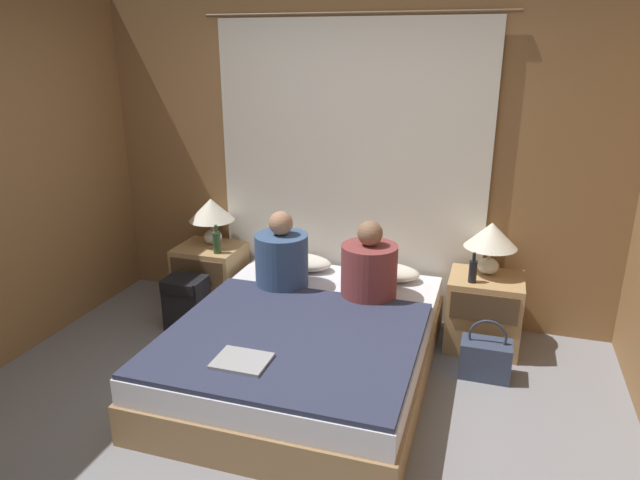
{
  "coord_description": "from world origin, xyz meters",
  "views": [
    {
      "loc": [
        1.09,
        -2.41,
        2.1
      ],
      "look_at": [
        0.0,
        1.06,
        0.86
      ],
      "focal_mm": 32.0,
      "sensor_mm": 36.0,
      "label": 1
    }
  ],
  "objects_px": {
    "handbag_on_floor": "(485,358)",
    "nightstand_left": "(211,277)",
    "lamp_right": "(491,238)",
    "pillow_right": "(384,272)",
    "person_right_in_bed": "(369,269)",
    "person_left_in_bed": "(282,258)",
    "pillow_left": "(298,262)",
    "laptop_on_bed": "(242,361)",
    "backpack_on_floor": "(186,300)",
    "lamp_left": "(211,212)",
    "beer_bottle_on_left_stand": "(217,242)",
    "nightstand_right": "(484,312)",
    "beer_bottle_on_right_stand": "(473,271)",
    "bed": "(306,348)"
  },
  "relations": [
    {
      "from": "lamp_right",
      "to": "pillow_right",
      "type": "bearing_deg",
      "value": -179.04
    },
    {
      "from": "lamp_left",
      "to": "nightstand_right",
      "type": "bearing_deg",
      "value": -1.98
    },
    {
      "from": "nightstand_left",
      "to": "pillow_right",
      "type": "bearing_deg",
      "value": 2.51
    },
    {
      "from": "handbag_on_floor",
      "to": "person_left_in_bed",
      "type": "bearing_deg",
      "value": 175.58
    },
    {
      "from": "lamp_left",
      "to": "beer_bottle_on_right_stand",
      "type": "distance_m",
      "value": 2.12
    },
    {
      "from": "bed",
      "to": "beer_bottle_on_right_stand",
      "type": "bearing_deg",
      "value": 32.78
    },
    {
      "from": "pillow_left",
      "to": "beer_bottle_on_right_stand",
      "type": "distance_m",
      "value": 1.37
    },
    {
      "from": "pillow_right",
      "to": "beer_bottle_on_left_stand",
      "type": "bearing_deg",
      "value": -172.1
    },
    {
      "from": "nightstand_right",
      "to": "beer_bottle_on_right_stand",
      "type": "height_order",
      "value": "beer_bottle_on_right_stand"
    },
    {
      "from": "pillow_left",
      "to": "nightstand_right",
      "type": "bearing_deg",
      "value": -2.51
    },
    {
      "from": "lamp_right",
      "to": "handbag_on_floor",
      "type": "bearing_deg",
      "value": -85.29
    },
    {
      "from": "person_left_in_bed",
      "to": "backpack_on_floor",
      "type": "distance_m",
      "value": 0.86
    },
    {
      "from": "pillow_right",
      "to": "handbag_on_floor",
      "type": "relative_size",
      "value": 1.3
    },
    {
      "from": "pillow_left",
      "to": "person_right_in_bed",
      "type": "xyz_separation_m",
      "value": [
        0.66,
        -0.37,
        0.16
      ]
    },
    {
      "from": "person_left_in_bed",
      "to": "laptop_on_bed",
      "type": "distance_m",
      "value": 1.15
    },
    {
      "from": "person_left_in_bed",
      "to": "backpack_on_floor",
      "type": "xyz_separation_m",
      "value": [
        -0.76,
        -0.1,
        -0.4
      ]
    },
    {
      "from": "nightstand_left",
      "to": "beer_bottle_on_left_stand",
      "type": "bearing_deg",
      "value": -40.68
    },
    {
      "from": "nightstand_left",
      "to": "lamp_left",
      "type": "height_order",
      "value": "lamp_left"
    },
    {
      "from": "backpack_on_floor",
      "to": "person_right_in_bed",
      "type": "bearing_deg",
      "value": 4.17
    },
    {
      "from": "pillow_right",
      "to": "person_left_in_bed",
      "type": "relative_size",
      "value": 0.94
    },
    {
      "from": "lamp_left",
      "to": "beer_bottle_on_left_stand",
      "type": "height_order",
      "value": "lamp_left"
    },
    {
      "from": "beer_bottle_on_left_stand",
      "to": "beer_bottle_on_right_stand",
      "type": "height_order",
      "value": "beer_bottle_on_left_stand"
    },
    {
      "from": "nightstand_left",
      "to": "person_left_in_bed",
      "type": "relative_size",
      "value": 0.94
    },
    {
      "from": "nightstand_left",
      "to": "pillow_left",
      "type": "distance_m",
      "value": 0.78
    },
    {
      "from": "lamp_left",
      "to": "person_left_in_bed",
      "type": "relative_size",
      "value": 0.67
    },
    {
      "from": "nightstand_left",
      "to": "lamp_left",
      "type": "relative_size",
      "value": 1.41
    },
    {
      "from": "nightstand_left",
      "to": "pillow_left",
      "type": "bearing_deg",
      "value": 4.83
    },
    {
      "from": "nightstand_right",
      "to": "lamp_right",
      "type": "distance_m",
      "value": 0.55
    },
    {
      "from": "bed",
      "to": "person_left_in_bed",
      "type": "relative_size",
      "value": 3.5
    },
    {
      "from": "nightstand_left",
      "to": "handbag_on_floor",
      "type": "relative_size",
      "value": 1.31
    },
    {
      "from": "bed",
      "to": "pillow_left",
      "type": "distance_m",
      "value": 0.94
    },
    {
      "from": "person_right_in_bed",
      "to": "beer_bottle_on_right_stand",
      "type": "xyz_separation_m",
      "value": [
        0.69,
        0.18,
        -0.0
      ]
    },
    {
      "from": "person_left_in_bed",
      "to": "nightstand_left",
      "type": "bearing_deg",
      "value": 158.21
    },
    {
      "from": "pillow_right",
      "to": "beer_bottle_on_right_stand",
      "type": "height_order",
      "value": "beer_bottle_on_right_stand"
    },
    {
      "from": "pillow_left",
      "to": "handbag_on_floor",
      "type": "relative_size",
      "value": 1.3
    },
    {
      "from": "pillow_right",
      "to": "backpack_on_floor",
      "type": "xyz_separation_m",
      "value": [
        -1.45,
        -0.47,
        -0.23
      ]
    },
    {
      "from": "lamp_left",
      "to": "beer_bottle_on_left_stand",
      "type": "relative_size",
      "value": 1.66
    },
    {
      "from": "beer_bottle_on_right_stand",
      "to": "laptop_on_bed",
      "type": "bearing_deg",
      "value": -131.6
    },
    {
      "from": "person_left_in_bed",
      "to": "beer_bottle_on_right_stand",
      "type": "relative_size",
      "value": 2.66
    },
    {
      "from": "handbag_on_floor",
      "to": "laptop_on_bed",
      "type": "bearing_deg",
      "value": -142.27
    },
    {
      "from": "pillow_right",
      "to": "laptop_on_bed",
      "type": "distance_m",
      "value": 1.57
    },
    {
      "from": "nightstand_left",
      "to": "nightstand_right",
      "type": "height_order",
      "value": "same"
    },
    {
      "from": "lamp_left",
      "to": "backpack_on_floor",
      "type": "xyz_separation_m",
      "value": [
        -0.0,
        -0.48,
        -0.58
      ]
    },
    {
      "from": "pillow_left",
      "to": "backpack_on_floor",
      "type": "xyz_separation_m",
      "value": [
        -0.76,
        -0.47,
        -0.23
      ]
    },
    {
      "from": "handbag_on_floor",
      "to": "nightstand_left",
      "type": "bearing_deg",
      "value": 169.45
    },
    {
      "from": "nightstand_left",
      "to": "person_right_in_bed",
      "type": "height_order",
      "value": "person_right_in_bed"
    },
    {
      "from": "pillow_left",
      "to": "person_left_in_bed",
      "type": "relative_size",
      "value": 0.94
    },
    {
      "from": "nightstand_right",
      "to": "person_right_in_bed",
      "type": "relative_size",
      "value": 0.96
    },
    {
      "from": "pillow_right",
      "to": "laptop_on_bed",
      "type": "bearing_deg",
      "value": -108.65
    },
    {
      "from": "person_left_in_bed",
      "to": "beer_bottle_on_left_stand",
      "type": "height_order",
      "value": "person_left_in_bed"
    }
  ]
}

